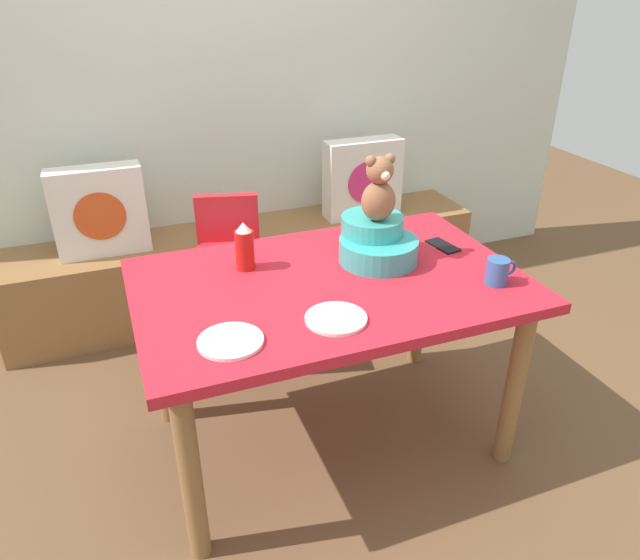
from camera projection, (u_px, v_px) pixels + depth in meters
ground_plane at (329, 435)px, 2.45m from camera, size 8.00×8.00×0.00m
back_wall at (226, 62)px, 3.05m from camera, size 4.40×0.10×2.60m
window_bench at (251, 267)px, 3.33m from camera, size 2.60×0.44×0.46m
pillow_floral_left at (100, 211)px, 2.87m from camera, size 0.44×0.15×0.44m
pillow_floral_right at (363, 179)px, 3.32m from camera, size 0.44×0.15×0.44m
dining_table at (330, 304)px, 2.15m from camera, size 1.39×0.89×0.74m
highchair at (229, 258)px, 2.77m from camera, size 0.40×0.51×0.79m
infant_seat_teal at (376, 242)px, 2.23m from camera, size 0.30×0.33×0.16m
teddy_bear at (379, 190)px, 2.13m from camera, size 0.13×0.12×0.25m
ketchup_bottle at (245, 247)px, 2.15m from camera, size 0.07×0.07×0.18m
coffee_mug at (498, 271)px, 2.06m from camera, size 0.12×0.08×0.09m
dinner_plate_near at (230, 341)px, 1.75m from camera, size 0.20×0.20×0.01m
dinner_plate_far at (336, 318)px, 1.86m from camera, size 0.20×0.20×0.01m
cell_phone at (443, 246)px, 2.36m from camera, size 0.09×0.15×0.01m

